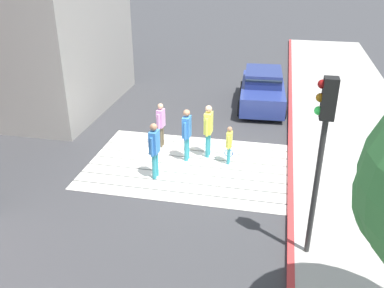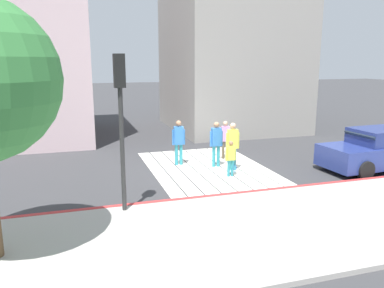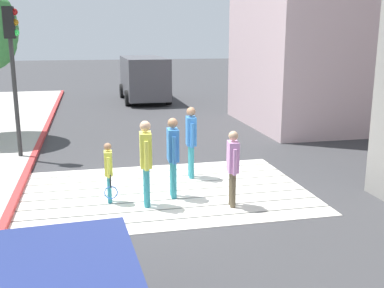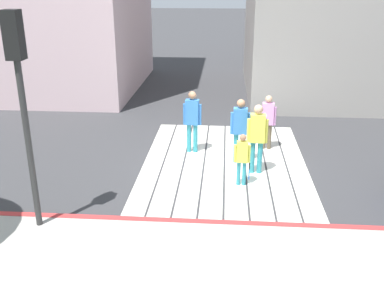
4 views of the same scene
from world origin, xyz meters
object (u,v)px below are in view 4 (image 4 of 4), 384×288
(traffic_light_corner, at_px, (20,80))
(pedestrian_teen_behind, at_px, (257,134))
(pedestrian_adult_trailing, at_px, (268,118))
(pedestrian_child_with_racket, at_px, (242,157))
(pedestrian_adult_lead, at_px, (192,117))
(pedestrian_adult_side, at_px, (240,127))

(traffic_light_corner, distance_m, pedestrian_teen_behind, 5.76)
(pedestrian_adult_trailing, bearing_deg, traffic_light_corner, 134.58)
(pedestrian_teen_behind, xyz_separation_m, pedestrian_child_with_racket, (-0.75, 0.38, -0.32))
(traffic_light_corner, distance_m, pedestrian_child_with_racket, 5.22)
(pedestrian_adult_lead, relative_size, pedestrian_child_with_racket, 1.37)
(pedestrian_adult_lead, distance_m, pedestrian_adult_trailing, 2.18)
(pedestrian_adult_lead, height_order, pedestrian_adult_side, pedestrian_adult_lead)
(traffic_light_corner, xyz_separation_m, pedestrian_teen_behind, (3.06, -4.46, -1.98))
(traffic_light_corner, bearing_deg, pedestrian_adult_side, -47.57)
(pedestrian_child_with_racket, bearing_deg, pedestrian_adult_side, 1.34)
(traffic_light_corner, xyz_separation_m, pedestrian_adult_trailing, (4.79, -4.86, -2.10))
(pedestrian_adult_lead, bearing_deg, traffic_light_corner, 148.16)
(pedestrian_adult_lead, xyz_separation_m, pedestrian_adult_side, (-0.69, -1.32, -0.01))
(traffic_light_corner, height_order, pedestrian_adult_side, traffic_light_corner)
(traffic_light_corner, relative_size, pedestrian_teen_behind, 2.34)
(pedestrian_adult_lead, bearing_deg, pedestrian_teen_behind, -127.51)
(pedestrian_teen_behind, bearing_deg, pedestrian_adult_lead, 52.49)
(pedestrian_adult_trailing, distance_m, pedestrian_child_with_racket, 2.61)
(pedestrian_teen_behind, bearing_deg, pedestrian_adult_trailing, -13.28)
(pedestrian_adult_lead, distance_m, pedestrian_child_with_racket, 2.50)
(pedestrian_adult_trailing, distance_m, pedestrian_teen_behind, 1.78)
(traffic_light_corner, relative_size, pedestrian_adult_trailing, 2.64)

